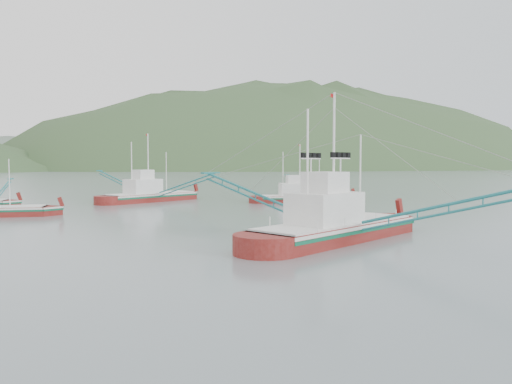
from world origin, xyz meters
name	(u,v)px	position (x,y,z in m)	size (l,w,h in m)	color
ground	(288,238)	(0.00, 0.00, 0.00)	(1200.00, 1200.00, 0.00)	slate
main_boat	(336,208)	(2.80, -2.24, 2.38)	(16.24, 27.40, 11.63)	maroon
bg_boat_right	(302,191)	(17.86, 29.68, 1.71)	(12.78, 21.87, 9.05)	maroon
bg_boat_far	(151,186)	(-1.64, 40.63, 2.23)	(15.88, 25.11, 10.81)	maroon
headland_right	(299,168)	(240.00, 430.00, 0.00)	(684.00, 432.00, 306.00)	#304C27
ridge_distant	(79,168)	(30.00, 560.00, 0.00)	(960.00, 400.00, 240.00)	slate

